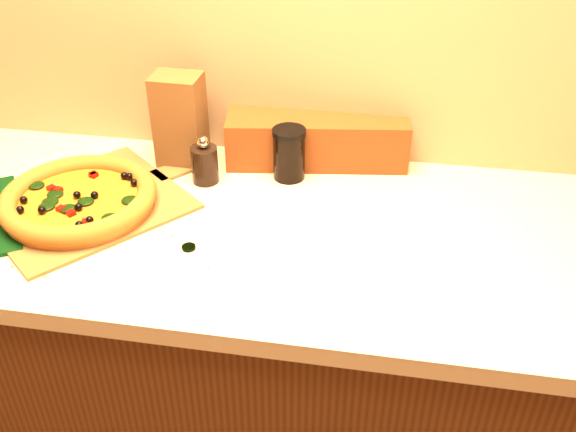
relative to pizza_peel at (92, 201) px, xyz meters
The scene contains 9 objects.
cabinet 0.61m from the pizza_peel, ahead, with size 2.80×0.65×0.86m, color #4B2210.
countertop 0.39m from the pizza_peel, ahead, with size 2.84×0.68×0.04m, color beige.
pizza_peel is the anchor object (origin of this frame).
pizza 0.04m from the pizza_peel, 107.90° to the right, with size 0.33×0.33×0.05m.
bottle_cap 0.29m from the pizza_peel, 25.76° to the right, with size 0.03×0.03×0.01m, color black.
pepper_grinder 0.27m from the pizza_peel, 30.87° to the left, with size 0.06×0.06×0.12m.
bread_bag 0.55m from the pizza_peel, 30.85° to the left, with size 0.43×0.14×0.12m, color brown.
paper_bag 0.28m from the pizza_peel, 55.90° to the left, with size 0.11×0.09×0.22m, color brown.
dark_jar 0.46m from the pizza_peel, 24.08° to the left, with size 0.08×0.08×0.13m.
Camera 1 is at (0.25, 0.33, 1.68)m, focal length 40.00 mm.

